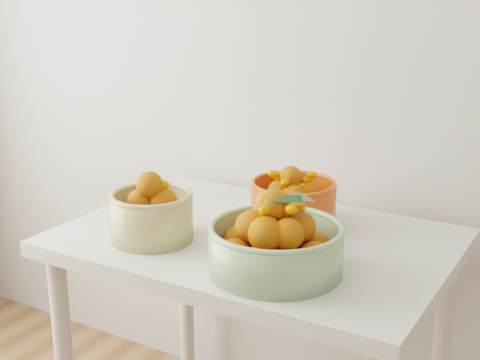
{
  "coord_description": "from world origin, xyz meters",
  "views": [
    {
      "loc": [
        0.4,
        0.17,
        1.39
      ],
      "look_at": [
        -0.41,
        1.53,
        0.92
      ],
      "focal_mm": 50.0,
      "sensor_mm": 36.0,
      "label": 1
    }
  ],
  "objects_px": {
    "table": "(256,269)",
    "bowl_green": "(275,244)",
    "bowl_orange": "(293,202)",
    "bowl_cream": "(152,214)"
  },
  "relations": [
    {
      "from": "bowl_cream",
      "to": "bowl_orange",
      "type": "height_order",
      "value": "bowl_cream"
    },
    {
      "from": "bowl_cream",
      "to": "bowl_orange",
      "type": "bearing_deg",
      "value": 46.74
    },
    {
      "from": "bowl_green",
      "to": "bowl_orange",
      "type": "bearing_deg",
      "value": 108.67
    },
    {
      "from": "bowl_green",
      "to": "bowl_orange",
      "type": "distance_m",
      "value": 0.31
    },
    {
      "from": "bowl_cream",
      "to": "bowl_orange",
      "type": "xyz_separation_m",
      "value": [
        0.26,
        0.28,
        -0.0
      ]
    },
    {
      "from": "table",
      "to": "bowl_green",
      "type": "height_order",
      "value": "bowl_green"
    },
    {
      "from": "bowl_orange",
      "to": "table",
      "type": "bearing_deg",
      "value": -111.85
    },
    {
      "from": "bowl_cream",
      "to": "bowl_green",
      "type": "xyz_separation_m",
      "value": [
        0.36,
        -0.02,
        -0.0
      ]
    },
    {
      "from": "table",
      "to": "bowl_green",
      "type": "relative_size",
      "value": 2.76
    },
    {
      "from": "bowl_green",
      "to": "bowl_orange",
      "type": "height_order",
      "value": "bowl_green"
    }
  ]
}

